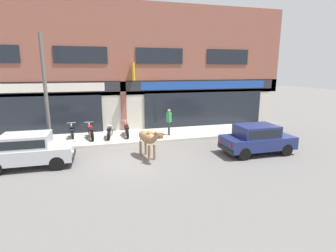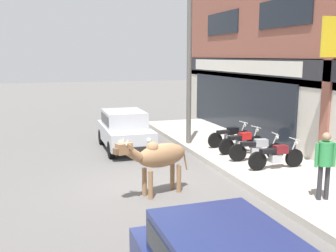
{
  "view_description": "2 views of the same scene",
  "coord_description": "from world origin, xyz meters",
  "px_view_note": "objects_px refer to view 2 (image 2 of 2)",
  "views": [
    {
      "loc": [
        -1.65,
        -11.79,
        4.14
      ],
      "look_at": [
        1.83,
        1.0,
        1.26
      ],
      "focal_mm": 28.0,
      "sensor_mm": 36.0,
      "label": 1
    },
    {
      "loc": [
        9.72,
        -2.83,
        3.49
      ],
      "look_at": [
        -2.05,
        1.0,
        1.27
      ],
      "focal_mm": 42.0,
      "sensor_mm": 36.0,
      "label": 2
    }
  ],
  "objects_px": {
    "motorcycle_1": "(242,142)",
    "motorcycle_3": "(276,156)",
    "car_0": "(124,128)",
    "cow": "(159,156)",
    "pedestrian": "(325,159)",
    "utility_pole": "(189,69)",
    "motorcycle_0": "(230,136)",
    "motorcycle_2": "(257,149)"
  },
  "relations": [
    {
      "from": "pedestrian",
      "to": "motorcycle_1",
      "type": "bearing_deg",
      "value": 175.3
    },
    {
      "from": "motorcycle_2",
      "to": "motorcycle_1",
      "type": "bearing_deg",
      "value": 177.42
    },
    {
      "from": "cow",
      "to": "car_0",
      "type": "bearing_deg",
      "value": 177.76
    },
    {
      "from": "car_0",
      "to": "utility_pole",
      "type": "relative_size",
      "value": 0.64
    },
    {
      "from": "motorcycle_1",
      "to": "motorcycle_3",
      "type": "xyz_separation_m",
      "value": [
        2.07,
        0.03,
        0.0
      ]
    },
    {
      "from": "motorcycle_1",
      "to": "motorcycle_3",
      "type": "bearing_deg",
      "value": 0.9
    },
    {
      "from": "motorcycle_1",
      "to": "motorcycle_3",
      "type": "relative_size",
      "value": 1.0
    },
    {
      "from": "cow",
      "to": "motorcycle_1",
      "type": "height_order",
      "value": "cow"
    },
    {
      "from": "motorcycle_2",
      "to": "pedestrian",
      "type": "distance_m",
      "value": 3.6
    },
    {
      "from": "car_0",
      "to": "motorcycle_2",
      "type": "xyz_separation_m",
      "value": [
        3.58,
        3.55,
        -0.25
      ]
    },
    {
      "from": "motorcycle_1",
      "to": "utility_pole",
      "type": "bearing_deg",
      "value": -149.15
    },
    {
      "from": "motorcycle_0",
      "to": "pedestrian",
      "type": "bearing_deg",
      "value": -4.52
    },
    {
      "from": "pedestrian",
      "to": "utility_pole",
      "type": "relative_size",
      "value": 0.28
    },
    {
      "from": "car_0",
      "to": "motorcycle_3",
      "type": "bearing_deg",
      "value": 38.54
    },
    {
      "from": "cow",
      "to": "utility_pole",
      "type": "bearing_deg",
      "value": 150.92
    },
    {
      "from": "cow",
      "to": "motorcycle_3",
      "type": "relative_size",
      "value": 1.15
    },
    {
      "from": "utility_pole",
      "to": "motorcycle_3",
      "type": "bearing_deg",
      "value": 16.79
    },
    {
      "from": "motorcycle_3",
      "to": "pedestrian",
      "type": "height_order",
      "value": "pedestrian"
    },
    {
      "from": "car_0",
      "to": "motorcycle_0",
      "type": "height_order",
      "value": "car_0"
    },
    {
      "from": "motorcycle_3",
      "to": "cow",
      "type": "bearing_deg",
      "value": -81.11
    },
    {
      "from": "motorcycle_1",
      "to": "pedestrian",
      "type": "distance_m",
      "value": 4.68
    },
    {
      "from": "car_0",
      "to": "pedestrian",
      "type": "height_order",
      "value": "pedestrian"
    },
    {
      "from": "cow",
      "to": "motorcycle_3",
      "type": "distance_m",
      "value": 3.9
    },
    {
      "from": "motorcycle_3",
      "to": "car_0",
      "type": "bearing_deg",
      "value": -141.46
    },
    {
      "from": "cow",
      "to": "utility_pole",
      "type": "height_order",
      "value": "utility_pole"
    },
    {
      "from": "motorcycle_2",
      "to": "car_0",
      "type": "bearing_deg",
      "value": -135.23
    },
    {
      "from": "motorcycle_0",
      "to": "motorcycle_1",
      "type": "relative_size",
      "value": 1.0
    },
    {
      "from": "car_0",
      "to": "motorcycle_2",
      "type": "relative_size",
      "value": 2.02
    },
    {
      "from": "cow",
      "to": "motorcycle_0",
      "type": "xyz_separation_m",
      "value": [
        -3.7,
        3.86,
        -0.45
      ]
    },
    {
      "from": "motorcycle_2",
      "to": "motorcycle_0",
      "type": "bearing_deg",
      "value": 176.88
    },
    {
      "from": "car_0",
      "to": "utility_pole",
      "type": "height_order",
      "value": "utility_pole"
    },
    {
      "from": "motorcycle_0",
      "to": "utility_pole",
      "type": "distance_m",
      "value": 2.93
    },
    {
      "from": "motorcycle_0",
      "to": "motorcycle_1",
      "type": "distance_m",
      "value": 1.03
    },
    {
      "from": "cow",
      "to": "motorcycle_1",
      "type": "relative_size",
      "value": 1.15
    },
    {
      "from": "motorcycle_1",
      "to": "pedestrian",
      "type": "bearing_deg",
      "value": -4.7
    },
    {
      "from": "cow",
      "to": "pedestrian",
      "type": "height_order",
      "value": "pedestrian"
    },
    {
      "from": "car_0",
      "to": "motorcycle_3",
      "type": "xyz_separation_m",
      "value": [
        4.56,
        3.63,
        -0.25
      ]
    },
    {
      "from": "motorcycle_3",
      "to": "utility_pole",
      "type": "height_order",
      "value": "utility_pole"
    },
    {
      "from": "car_0",
      "to": "motorcycle_1",
      "type": "bearing_deg",
      "value": 55.37
    },
    {
      "from": "motorcycle_2",
      "to": "pedestrian",
      "type": "xyz_separation_m",
      "value": [
        3.53,
        -0.33,
        0.6
      ]
    },
    {
      "from": "motorcycle_0",
      "to": "utility_pole",
      "type": "bearing_deg",
      "value": -127.61
    },
    {
      "from": "pedestrian",
      "to": "car_0",
      "type": "bearing_deg",
      "value": -155.66
    }
  ]
}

